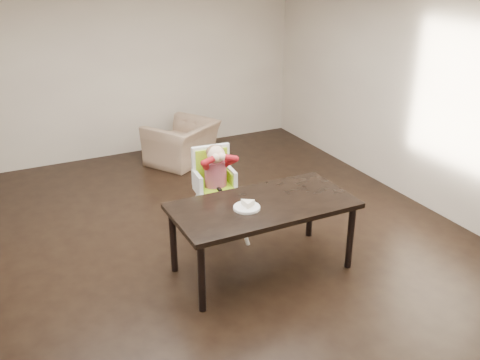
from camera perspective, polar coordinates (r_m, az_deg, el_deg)
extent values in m
plane|color=black|center=(5.82, -3.60, -8.16)|extent=(7.00, 7.00, 0.00)
cube|color=#BEAE9D|center=(8.47, -13.39, 11.33)|extent=(6.00, 0.02, 2.70)
cube|color=#BEAE9D|center=(6.91, 19.84, 7.88)|extent=(0.02, 7.00, 2.70)
cube|color=black|center=(5.26, 2.46, -2.75)|extent=(1.80, 0.90, 0.05)
cylinder|color=black|center=(4.86, -4.12, -10.38)|extent=(0.07, 0.07, 0.70)
cylinder|color=black|center=(5.58, 11.69, -5.99)|extent=(0.07, 0.07, 0.70)
cylinder|color=black|center=(5.45, -7.14, -6.43)|extent=(0.07, 0.07, 0.70)
cylinder|color=black|center=(6.10, 7.49, -2.98)|extent=(0.07, 0.07, 0.70)
cylinder|color=white|center=(5.79, -3.86, -4.92)|extent=(0.05, 0.05, 0.60)
cylinder|color=white|center=(5.92, 0.09, -4.23)|extent=(0.05, 0.05, 0.60)
cylinder|color=white|center=(6.16, -5.06, -3.14)|extent=(0.05, 0.05, 0.60)
cylinder|color=white|center=(6.27, -1.32, -2.53)|extent=(0.05, 0.05, 0.60)
cube|color=white|center=(5.90, -2.59, -1.10)|extent=(0.46, 0.42, 0.05)
cube|color=#95C819|center=(5.88, -2.59, -0.77)|extent=(0.37, 0.35, 0.03)
cube|color=white|center=(5.95, -3.14, 1.67)|extent=(0.43, 0.09, 0.45)
cube|color=#95C819|center=(5.92, -3.04, 1.46)|extent=(0.36, 0.06, 0.41)
cube|color=black|center=(5.83, -3.44, 1.09)|extent=(0.05, 0.19, 0.02)
cube|color=black|center=(5.87, -2.16, 1.28)|extent=(0.05, 0.19, 0.02)
cylinder|color=red|center=(5.82, -2.62, 0.66)|extent=(0.27, 0.27, 0.29)
sphere|color=beige|center=(5.71, -2.60, 2.75)|extent=(0.21, 0.21, 0.19)
ellipsoid|color=brown|center=(5.73, -2.69, 3.04)|extent=(0.21, 0.20, 0.15)
sphere|color=beige|center=(5.61, -2.63, 2.41)|extent=(0.09, 0.09, 0.09)
sphere|color=beige|center=(5.63, -1.91, 2.51)|extent=(0.09, 0.09, 0.09)
cylinder|color=white|center=(5.14, 0.72, -2.98)|extent=(0.28, 0.28, 0.02)
torus|color=white|center=(5.14, 0.73, -2.87)|extent=(0.28, 0.28, 0.01)
imported|color=#9D7F64|center=(8.19, -6.24, 4.67)|extent=(1.15, 1.05, 0.85)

